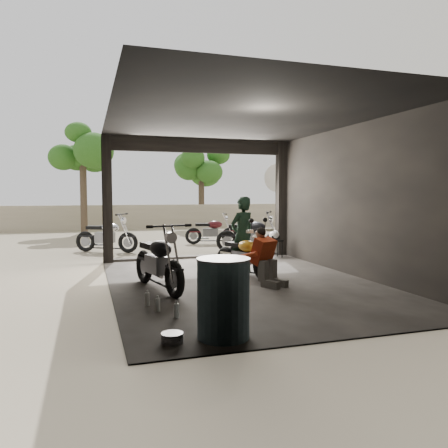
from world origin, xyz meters
TOP-DOWN VIEW (x-y plane):
  - ground at (0.00, 0.00)m, footprint 80.00×80.00m
  - garage at (0.00, 0.55)m, footprint 7.00×7.13m
  - boundary_wall at (0.00, 14.00)m, footprint 18.00×0.30m
  - tree_left at (-3.00, 12.50)m, footprint 2.20×2.20m
  - tree_right at (2.80, 14.00)m, footprint 2.20×2.20m
  - main_bike at (0.28, 0.66)m, footprint 1.19×1.70m
  - left_bike at (-1.66, -0.10)m, footprint 1.14×1.95m
  - outside_bike_a at (-2.33, 5.48)m, footprint 1.86×1.47m
  - outside_bike_b at (1.25, 6.61)m, footprint 1.68×0.91m
  - outside_bike_c at (1.73, 4.04)m, footprint 1.97×1.57m
  - rider at (0.35, 0.97)m, footprint 0.72×0.61m
  - mechanic at (0.36, -0.41)m, footprint 0.81×0.91m
  - stool at (2.00, 2.94)m, footprint 0.36×0.36m
  - helmet at (1.97, 2.91)m, footprint 0.31×0.32m
  - oil_drum at (-1.32, -3.00)m, footprint 0.81×0.81m
  - sign_post at (2.90, 4.78)m, footprint 0.90×0.08m

SIDE VIEW (x-z plane):
  - ground at x=0.00m, z-range 0.00..0.00m
  - stool at x=2.00m, z-range 0.18..0.68m
  - oil_drum at x=-1.32m, z-range 0.00..0.98m
  - main_bike at x=0.28m, z-range 0.00..1.05m
  - mechanic at x=0.36m, z-range 0.00..1.08m
  - outside_bike_b at x=1.25m, z-range 0.00..1.08m
  - outside_bike_a at x=-2.33m, z-range 0.00..1.17m
  - boundary_wall at x=0.00m, z-range 0.00..1.20m
  - left_bike at x=-1.66m, z-range 0.00..1.23m
  - outside_bike_c at x=1.73m, z-range 0.00..1.24m
  - helmet at x=1.97m, z-range 0.50..0.77m
  - rider at x=0.35m, z-range 0.00..1.69m
  - garage at x=0.00m, z-range -0.32..2.88m
  - sign_post at x=2.90m, z-range 0.50..3.20m
  - tree_right at x=2.80m, z-range 1.06..6.06m
  - tree_left at x=-3.00m, z-range 1.19..6.79m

